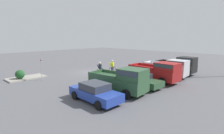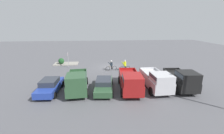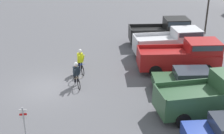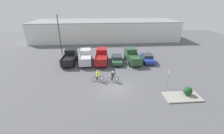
% 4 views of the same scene
% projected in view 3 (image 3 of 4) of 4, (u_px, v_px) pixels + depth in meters
% --- Properties ---
extents(ground_plane, '(80.00, 80.00, 0.00)m').
position_uv_depth(ground_plane, '(48.00, 88.00, 19.63)').
color(ground_plane, '#56565B').
extents(pickup_truck_0, '(2.42, 5.05, 2.31)m').
position_uv_depth(pickup_truck_0, '(164.00, 31.00, 26.62)').
color(pickup_truck_0, black).
rests_on(pickup_truck_0, ground_plane).
extents(pickup_truck_1, '(2.37, 5.12, 2.19)m').
position_uv_depth(pickup_truck_1, '(171.00, 42.00, 24.11)').
color(pickup_truck_1, silver).
rests_on(pickup_truck_1, ground_plane).
extents(pickup_truck_2, '(2.49, 5.66, 2.21)m').
position_uv_depth(pickup_truck_2, '(185.00, 56.00, 21.53)').
color(pickup_truck_2, maroon).
rests_on(pickup_truck_2, ground_plane).
extents(sedan_0, '(2.23, 4.89, 1.33)m').
position_uv_depth(sedan_0, '(192.00, 80.00, 19.15)').
color(sedan_0, '#2D5133').
rests_on(sedan_0, ground_plane).
extents(pickup_truck_3, '(2.51, 5.35, 2.27)m').
position_uv_depth(pickup_truck_3, '(214.00, 94.00, 16.46)').
color(pickup_truck_3, '#2D5133').
rests_on(pickup_truck_3, ground_plane).
extents(cyclist_0, '(1.75, 0.55, 1.62)m').
position_uv_depth(cyclist_0, '(76.00, 74.00, 19.61)').
color(cyclist_0, black).
rests_on(cyclist_0, ground_plane).
extents(cyclist_1, '(1.74, 0.55, 1.71)m').
position_uv_depth(cyclist_1, '(80.00, 61.00, 21.48)').
color(cyclist_1, black).
rests_on(cyclist_1, ground_plane).
extents(fire_lane_sign, '(0.06, 0.30, 2.57)m').
position_uv_depth(fire_lane_sign, '(25.00, 129.00, 12.92)').
color(fire_lane_sign, '#9E9EA3').
rests_on(fire_lane_sign, ground_plane).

